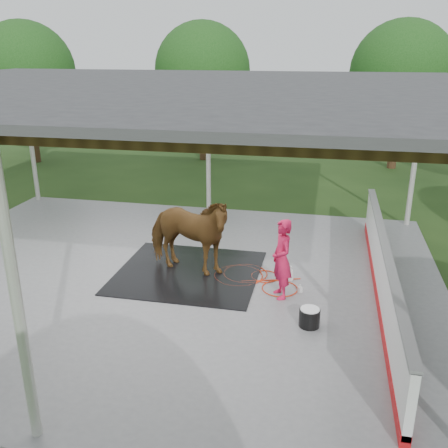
% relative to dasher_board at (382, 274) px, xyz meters
% --- Properties ---
extents(ground, '(100.00, 100.00, 0.00)m').
position_rel_dasher_board_xyz_m(ground, '(-4.60, 0.00, -0.59)').
color(ground, '#1E3814').
extents(concrete_slab, '(12.00, 10.00, 0.05)m').
position_rel_dasher_board_xyz_m(concrete_slab, '(-4.60, 0.00, -0.57)').
color(concrete_slab, slate).
rests_on(concrete_slab, ground).
extents(pavilion_structure, '(12.60, 10.60, 4.05)m').
position_rel_dasher_board_xyz_m(pavilion_structure, '(-4.60, -0.00, 3.37)').
color(pavilion_structure, beige).
rests_on(pavilion_structure, ground).
extents(dasher_board, '(0.16, 8.00, 1.15)m').
position_rel_dasher_board_xyz_m(dasher_board, '(0.00, 0.00, 0.00)').
color(dasher_board, '#B50F13').
rests_on(dasher_board, concrete_slab).
extents(tree_belt, '(28.00, 28.00, 5.80)m').
position_rel_dasher_board_xyz_m(tree_belt, '(-4.30, 0.90, 3.20)').
color(tree_belt, '#382314').
rests_on(tree_belt, ground).
extents(rubber_mat, '(3.07, 2.88, 0.02)m').
position_rel_dasher_board_xyz_m(rubber_mat, '(-4.02, 0.38, -0.53)').
color(rubber_mat, black).
rests_on(rubber_mat, concrete_slab).
extents(horse, '(2.25, 1.39, 1.77)m').
position_rel_dasher_board_xyz_m(horse, '(-4.02, 0.38, 0.36)').
color(horse, brown).
rests_on(horse, rubber_mat).
extents(handler, '(0.59, 0.69, 1.61)m').
position_rel_dasher_board_xyz_m(handler, '(-1.93, -0.30, 0.26)').
color(handler, '#D61646').
rests_on(handler, concrete_slab).
extents(wash_bucket, '(0.37, 0.37, 0.34)m').
position_rel_dasher_board_xyz_m(wash_bucket, '(-1.31, -1.32, -0.37)').
color(wash_bucket, black).
rests_on(wash_bucket, concrete_slab).
extents(soap_bottle_a, '(0.17, 0.17, 0.33)m').
position_rel_dasher_board_xyz_m(soap_bottle_a, '(-1.79, 0.45, -0.38)').
color(soap_bottle_a, silver).
rests_on(soap_bottle_a, concrete_slab).
extents(soap_bottle_b, '(0.11, 0.11, 0.18)m').
position_rel_dasher_board_xyz_m(soap_bottle_b, '(-1.55, -0.06, -0.45)').
color(soap_bottle_b, '#338CD8').
rests_on(soap_bottle_b, concrete_slab).
extents(hose_coil, '(1.86, 1.41, 0.02)m').
position_rel_dasher_board_xyz_m(hose_coil, '(-2.62, 0.40, -0.53)').
color(hose_coil, red).
rests_on(hose_coil, concrete_slab).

